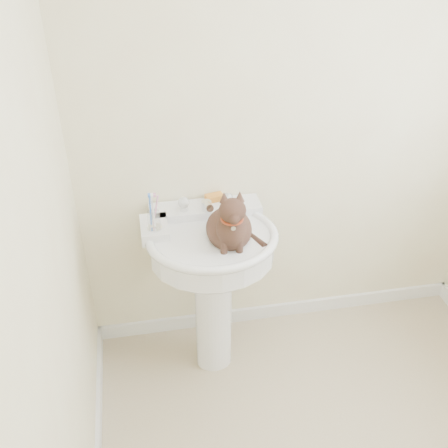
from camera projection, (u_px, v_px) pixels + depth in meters
wall_back at (293, 127)px, 2.59m from camera, size 2.20×0.00×2.50m
wall_left at (38, 300)px, 1.51m from camera, size 0.00×2.20×2.50m
baseboard_back at (280, 310)px, 3.24m from camera, size 2.20×0.02×0.09m
pedestal_sink at (212, 260)px, 2.57m from camera, size 0.65×0.64×0.89m
faucet at (206, 203)px, 2.58m from camera, size 0.28×0.12×0.14m
soap_bar at (214, 197)px, 2.68m from camera, size 0.10×0.07×0.03m
toothbrush_cup at (154, 220)px, 2.44m from camera, size 0.07×0.07×0.19m
cat at (230, 227)px, 2.39m from camera, size 0.23×0.29×0.43m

